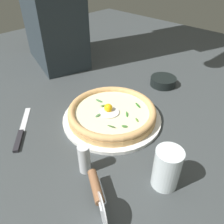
# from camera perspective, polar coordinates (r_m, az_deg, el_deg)

# --- Properties ---
(ground_plane) EXTENTS (2.40, 2.40, 0.03)m
(ground_plane) POSITION_cam_1_polar(r_m,az_deg,el_deg) (0.81, 0.51, -1.89)
(ground_plane) COLOR #373C3D
(ground_plane) RESTS_ON ground
(pizza_plate) EXTENTS (0.34, 0.34, 0.01)m
(pizza_plate) POSITION_cam_1_polar(r_m,az_deg,el_deg) (0.79, -0.00, -1.52)
(pizza_plate) COLOR white
(pizza_plate) RESTS_ON ground
(pizza) EXTENTS (0.30, 0.30, 0.05)m
(pizza) POSITION_cam_1_polar(r_m,az_deg,el_deg) (0.77, -0.01, -0.06)
(pizza) COLOR tan
(pizza) RESTS_ON pizza_plate
(side_bowl) EXTENTS (0.11, 0.11, 0.04)m
(side_bowl) POSITION_cam_1_polar(r_m,az_deg,el_deg) (1.01, 12.66, 7.65)
(side_bowl) COLOR black
(side_bowl) RESTS_ON ground
(pizza_cutter) EXTENTS (0.08, 0.13, 0.08)m
(pizza_cutter) POSITION_cam_1_polar(r_m,az_deg,el_deg) (0.54, -3.60, -19.99)
(pizza_cutter) COLOR silver
(pizza_cutter) RESTS_ON ground
(table_knife) EXTENTS (0.15, 0.19, 0.01)m
(table_knife) POSITION_cam_1_polar(r_m,az_deg,el_deg) (0.78, -22.12, -5.16)
(table_knife) COLOR silver
(table_knife) RESTS_ON ground
(drinking_glass) EXTENTS (0.07, 0.07, 0.11)m
(drinking_glass) POSITION_cam_1_polar(r_m,az_deg,el_deg) (0.58, 13.56, -14.18)
(drinking_glass) COLOR silver
(drinking_glass) RESTS_ON ground
(pepper_shaker) EXTENTS (0.03, 0.03, 0.09)m
(pepper_shaker) POSITION_cam_1_polar(r_m,az_deg,el_deg) (0.60, -7.01, -11.66)
(pepper_shaker) COLOR silver
(pepper_shaker) RESTS_ON ground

